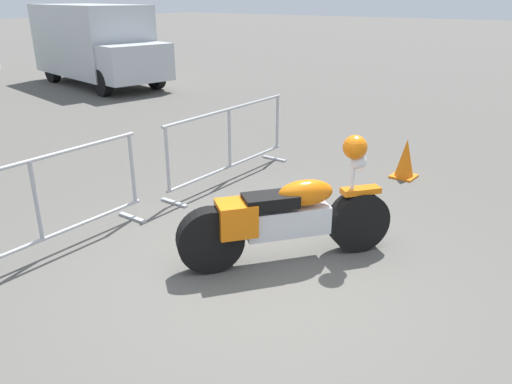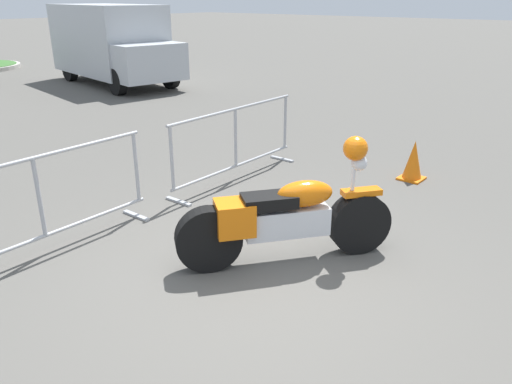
{
  "view_description": "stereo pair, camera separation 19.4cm",
  "coord_description": "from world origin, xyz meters",
  "px_view_note": "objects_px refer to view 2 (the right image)",
  "views": [
    {
      "loc": [
        -3.29,
        -2.45,
        2.55
      ],
      "look_at": [
        0.53,
        0.47,
        0.65
      ],
      "focal_mm": 35.0,
      "sensor_mm": 36.0,
      "label": 1
    },
    {
      "loc": [
        -3.16,
        -2.61,
        2.55
      ],
      "look_at": [
        0.53,
        0.47,
        0.65
      ],
      "focal_mm": 35.0,
      "sensor_mm": 36.0,
      "label": 2
    }
  ],
  "objects_px": {
    "traffic_cone": "(413,161)",
    "motorcycle": "(287,217)",
    "crowd_barrier_near": "(40,204)",
    "delivery_van": "(112,42)",
    "crowd_barrier_far": "(236,142)"
  },
  "relations": [
    {
      "from": "crowd_barrier_far",
      "to": "traffic_cone",
      "type": "bearing_deg",
      "value": -50.77
    },
    {
      "from": "delivery_van",
      "to": "traffic_cone",
      "type": "height_order",
      "value": "delivery_van"
    },
    {
      "from": "delivery_van",
      "to": "traffic_cone",
      "type": "bearing_deg",
      "value": -3.67
    },
    {
      "from": "traffic_cone",
      "to": "motorcycle",
      "type": "bearing_deg",
      "value": -179.83
    },
    {
      "from": "traffic_cone",
      "to": "delivery_van",
      "type": "bearing_deg",
      "value": 77.24
    },
    {
      "from": "crowd_barrier_far",
      "to": "delivery_van",
      "type": "height_order",
      "value": "delivery_van"
    },
    {
      "from": "crowd_barrier_near",
      "to": "delivery_van",
      "type": "bearing_deg",
      "value": 50.87
    },
    {
      "from": "motorcycle",
      "to": "crowd_barrier_far",
      "type": "relative_size",
      "value": 0.74
    },
    {
      "from": "crowd_barrier_far",
      "to": "delivery_van",
      "type": "relative_size",
      "value": 0.49
    },
    {
      "from": "motorcycle",
      "to": "traffic_cone",
      "type": "bearing_deg",
      "value": 36.67
    },
    {
      "from": "motorcycle",
      "to": "delivery_van",
      "type": "distance_m",
      "value": 12.11
    },
    {
      "from": "delivery_van",
      "to": "motorcycle",
      "type": "bearing_deg",
      "value": -18.37
    },
    {
      "from": "motorcycle",
      "to": "crowd_barrier_far",
      "type": "xyz_separation_m",
      "value": [
        1.5,
        2.03,
        0.08
      ]
    },
    {
      "from": "crowd_barrier_near",
      "to": "crowd_barrier_far",
      "type": "relative_size",
      "value": 1.0
    },
    {
      "from": "delivery_van",
      "to": "crowd_barrier_far",
      "type": "bearing_deg",
      "value": -16.03
    }
  ]
}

